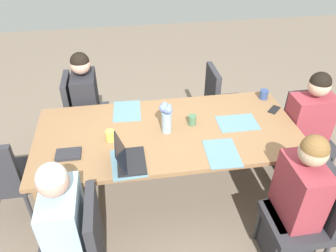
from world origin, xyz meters
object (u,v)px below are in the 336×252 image
at_px(chair_far_left_near, 80,245).
at_px(person_far_left_near, 69,237).
at_px(coffee_mug_near_right, 110,136).
at_px(phone_black, 274,110).
at_px(chair_far_right_near, 307,214).
at_px(book_red_cover, 68,154).
at_px(coffee_mug_near_left, 192,120).
at_px(chair_near_left_mid, 82,110).
at_px(chair_near_right_far, 221,100).
at_px(coffee_mug_centre_left, 264,94).
at_px(chair_head_left_left_far, 306,131).
at_px(person_far_right_near, 295,206).
at_px(person_near_left_mid, 88,110).
at_px(person_head_left_left_far, 305,134).
at_px(dining_table, 168,137).
at_px(flower_vase, 166,116).
at_px(chair_head_right_right_mid, 0,177).
at_px(laptop_far_left_near, 128,159).

relative_size(chair_far_left_near, person_far_left_near, 0.75).
relative_size(coffee_mug_near_right, phone_black, 0.62).
relative_size(chair_far_right_near, book_red_cover, 4.50).
height_order(coffee_mug_near_left, phone_black, coffee_mug_near_left).
distance_m(chair_near_left_mid, chair_near_right_far, 1.58).
bearing_deg(person_far_left_near, phone_black, -152.70).
distance_m(coffee_mug_near_right, coffee_mug_centre_left, 1.61).
height_order(chair_far_left_near, chair_head_left_left_far, same).
height_order(coffee_mug_centre_left, phone_black, coffee_mug_centre_left).
bearing_deg(chair_far_right_near, person_far_right_near, -38.76).
height_order(person_near_left_mid, person_head_left_left_far, same).
bearing_deg(book_red_cover, phone_black, -168.64).
xyz_separation_m(chair_head_left_left_far, coffee_mug_near_right, (1.93, 0.16, 0.30)).
height_order(dining_table, phone_black, phone_black).
bearing_deg(person_near_left_mid, flower_vase, 132.50).
height_order(chair_far_left_near, flower_vase, flower_vase).
relative_size(chair_far_right_near, coffee_mug_centre_left, 9.68).
xyz_separation_m(person_head_left_left_far, coffee_mug_near_right, (1.87, 0.09, 0.27)).
bearing_deg(chair_near_right_far, flower_vase, 47.12).
distance_m(person_head_left_left_far, coffee_mug_centre_left, 0.56).
bearing_deg(coffee_mug_centre_left, chair_head_right_right_mid, 10.73).
xyz_separation_m(chair_near_left_mid, phone_black, (-1.90, 0.70, 0.26)).
relative_size(dining_table, flower_vase, 8.11).
distance_m(chair_near_left_mid, person_far_right_near, 2.37).
xyz_separation_m(flower_vase, phone_black, (-1.08, -0.17, -0.15)).
height_order(chair_far_left_near, chair_near_right_far, same).
bearing_deg(flower_vase, phone_black, -170.87).
bearing_deg(phone_black, person_head_left_left_far, 112.38).
relative_size(dining_table, chair_far_right_near, 2.57).
relative_size(chair_head_right_right_mid, coffee_mug_centre_left, 9.68).
bearing_deg(chair_near_right_far, coffee_mug_near_left, 55.48).
bearing_deg(chair_near_left_mid, phone_black, 159.85).
xyz_separation_m(person_head_left_left_far, chair_head_right_right_mid, (2.83, 0.12, -0.03)).
xyz_separation_m(person_far_left_near, coffee_mug_near_right, (-0.33, -0.75, 0.27)).
xyz_separation_m(person_far_right_near, flower_vase, (0.87, -0.80, 0.38)).
bearing_deg(flower_vase, chair_near_left_mid, -46.80).
relative_size(person_head_left_left_far, book_red_cover, 5.97).
relative_size(person_head_left_left_far, flower_vase, 4.19).
distance_m(person_head_left_left_far, chair_near_right_far, 1.00).
height_order(chair_far_right_near, person_far_right_near, person_far_right_near).
height_order(person_near_left_mid, coffee_mug_near_right, person_near_left_mid).
distance_m(person_far_left_near, person_far_right_near, 1.68).
bearing_deg(chair_near_left_mid, chair_far_left_near, 92.61).
bearing_deg(laptop_far_left_near, coffee_mug_near_right, -67.05).
height_order(chair_far_left_near, chair_head_right_right_mid, same).
bearing_deg(book_red_cover, coffee_mug_centre_left, -162.17).
bearing_deg(chair_head_right_right_mid, chair_head_left_left_far, -176.19).
relative_size(chair_near_left_mid, coffee_mug_near_right, 9.62).
xyz_separation_m(person_far_right_near, book_red_cover, (1.69, -0.60, 0.24)).
distance_m(chair_near_left_mid, coffee_mug_centre_left, 1.96).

